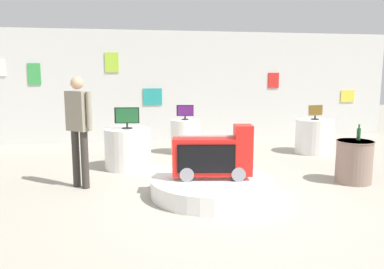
{
  "coord_description": "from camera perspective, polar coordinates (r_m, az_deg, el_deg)",
  "views": [
    {
      "loc": [
        -1.5,
        -5.33,
        1.84
      ],
      "look_at": [
        -0.41,
        0.69,
        0.87
      ],
      "focal_mm": 36.11,
      "sensor_mm": 36.0,
      "label": 1
    }
  ],
  "objects": [
    {
      "name": "ground_plane",
      "position": [
        5.83,
        5.22,
        -9.41
      ],
      "size": [
        30.0,
        30.0,
        0.0
      ],
      "primitive_type": "plane",
      "color": "#A8A091"
    },
    {
      "name": "back_wall_display",
      "position": [
        10.6,
        -2.2,
        7.09
      ],
      "size": [
        12.31,
        0.13,
        2.96
      ],
      "color": "silver",
      "rests_on": "ground"
    },
    {
      "name": "main_display_pedestal",
      "position": [
        5.92,
        2.94,
        -7.75
      ],
      "size": [
        1.86,
        1.86,
        0.26
      ],
      "primitive_type": "cylinder",
      "color": "white",
      "rests_on": "ground"
    },
    {
      "name": "novelty_firetruck_tv",
      "position": [
        5.8,
        3.22,
        -3.31
      ],
      "size": [
        1.22,
        0.52,
        0.82
      ],
      "color": "gray",
      "rests_on": "main_display_pedestal"
    },
    {
      "name": "display_pedestal_left_rear",
      "position": [
        9.41,
        17.59,
        -0.25
      ],
      "size": [
        0.85,
        0.85,
        0.78
      ],
      "primitive_type": "cylinder",
      "color": "white",
      "rests_on": "ground"
    },
    {
      "name": "tv_on_left_rear",
      "position": [
        9.34,
        17.77,
        3.27
      ],
      "size": [
        0.36,
        0.18,
        0.35
      ],
      "color": "black",
      "rests_on": "display_pedestal_left_rear"
    },
    {
      "name": "display_pedestal_center_rear",
      "position": [
        7.62,
        -9.47,
        -2.05
      ],
      "size": [
        0.89,
        0.89,
        0.78
      ],
      "primitive_type": "cylinder",
      "color": "white",
      "rests_on": "ground"
    },
    {
      "name": "tv_on_center_rear",
      "position": [
        7.52,
        -9.58,
        2.58
      ],
      "size": [
        0.47,
        0.2,
        0.41
      ],
      "color": "black",
      "rests_on": "display_pedestal_center_rear"
    },
    {
      "name": "display_pedestal_right_rear",
      "position": [
        8.93,
        -1.02,
        -0.3
      ],
      "size": [
        0.68,
        0.68,
        0.78
      ],
      "primitive_type": "cylinder",
      "color": "white",
      "rests_on": "ground"
    },
    {
      "name": "tv_on_right_rear",
      "position": [
        8.85,
        -1.02,
        3.42
      ],
      "size": [
        0.39,
        0.16,
        0.34
      ],
      "color": "black",
      "rests_on": "display_pedestal_right_rear"
    },
    {
      "name": "side_table_round",
      "position": [
        7.1,
        22.81,
        -3.66
      ],
      "size": [
        0.62,
        0.62,
        0.72
      ],
      "color": "gray",
      "rests_on": "ground"
    },
    {
      "name": "bottle_on_side_table",
      "position": [
        7.13,
        23.4,
        0.12
      ],
      "size": [
        0.06,
        0.06,
        0.27
      ],
      "color": "#195926",
      "rests_on": "side_table_round"
    },
    {
      "name": "shopper_browsing_near_truck",
      "position": [
        6.4,
        -16.39,
        1.62
      ],
      "size": [
        0.44,
        0.4,
        1.79
      ],
      "color": "#38332D",
      "rests_on": "ground"
    }
  ]
}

